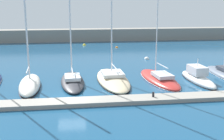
{
  "coord_description": "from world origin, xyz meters",
  "views": [
    {
      "loc": [
        0.29,
        -25.13,
        8.48
      ],
      "look_at": [
        4.13,
        3.09,
        1.82
      ],
      "focal_mm": 46.46,
      "sensor_mm": 36.0,
      "label": 1
    }
  ],
  "objects_px": {
    "sailboat_ivory_fourth": "(30,84)",
    "sailboat_charcoal_fifth": "(72,80)",
    "dock_bollard": "(153,94)",
    "motorboat_white_eighth": "(198,78)",
    "sailboat_sand_sixth": "(113,79)",
    "mooring_buoy_white": "(147,59)",
    "mooring_buoy_yellow": "(84,45)",
    "mooring_buoy_orange": "(117,48)",
    "sailboat_red_seventh": "(159,78)"
  },
  "relations": [
    {
      "from": "motorboat_white_eighth",
      "to": "mooring_buoy_white",
      "type": "bearing_deg",
      "value": 7.32
    },
    {
      "from": "sailboat_charcoal_fifth",
      "to": "mooring_buoy_yellow",
      "type": "bearing_deg",
      "value": -7.22
    },
    {
      "from": "motorboat_white_eighth",
      "to": "sailboat_sand_sixth",
      "type": "bearing_deg",
      "value": 79.86
    },
    {
      "from": "motorboat_white_eighth",
      "to": "mooring_buoy_yellow",
      "type": "distance_m",
      "value": 31.46
    },
    {
      "from": "sailboat_sand_sixth",
      "to": "mooring_buoy_white",
      "type": "bearing_deg",
      "value": -32.22
    },
    {
      "from": "mooring_buoy_orange",
      "to": "sailboat_ivory_fourth",
      "type": "bearing_deg",
      "value": -116.87
    },
    {
      "from": "mooring_buoy_yellow",
      "to": "dock_bollard",
      "type": "height_order",
      "value": "dock_bollard"
    },
    {
      "from": "mooring_buoy_yellow",
      "to": "sailboat_charcoal_fifth",
      "type": "bearing_deg",
      "value": -94.97
    },
    {
      "from": "mooring_buoy_white",
      "to": "mooring_buoy_orange",
      "type": "xyz_separation_m",
      "value": [
        -2.8,
        12.04,
        0.0
      ]
    },
    {
      "from": "mooring_buoy_white",
      "to": "mooring_buoy_yellow",
      "type": "bearing_deg",
      "value": 118.72
    },
    {
      "from": "sailboat_ivory_fourth",
      "to": "mooring_buoy_white",
      "type": "height_order",
      "value": "sailboat_ivory_fourth"
    },
    {
      "from": "sailboat_ivory_fourth",
      "to": "sailboat_red_seventh",
      "type": "xyz_separation_m",
      "value": [
        13.92,
        1.07,
        -0.2
      ]
    },
    {
      "from": "sailboat_red_seventh",
      "to": "motorboat_white_eighth",
      "type": "bearing_deg",
      "value": -110.37
    },
    {
      "from": "sailboat_ivory_fourth",
      "to": "mooring_buoy_white",
      "type": "distance_m",
      "value": 20.48
    },
    {
      "from": "sailboat_ivory_fourth",
      "to": "sailboat_charcoal_fifth",
      "type": "relative_size",
      "value": 0.75
    },
    {
      "from": "mooring_buoy_yellow",
      "to": "mooring_buoy_orange",
      "type": "height_order",
      "value": "mooring_buoy_yellow"
    },
    {
      "from": "sailboat_sand_sixth",
      "to": "sailboat_red_seventh",
      "type": "distance_m",
      "value": 5.23
    },
    {
      "from": "sailboat_ivory_fourth",
      "to": "dock_bollard",
      "type": "bearing_deg",
      "value": -119.51
    },
    {
      "from": "mooring_buoy_yellow",
      "to": "mooring_buoy_orange",
      "type": "distance_m",
      "value": 7.32
    },
    {
      "from": "mooring_buoy_white",
      "to": "mooring_buoy_yellow",
      "type": "relative_size",
      "value": 1.11
    },
    {
      "from": "mooring_buoy_white",
      "to": "mooring_buoy_orange",
      "type": "distance_m",
      "value": 12.37
    },
    {
      "from": "mooring_buoy_orange",
      "to": "sailboat_charcoal_fifth",
      "type": "bearing_deg",
      "value": -109.37
    },
    {
      "from": "sailboat_sand_sixth",
      "to": "sailboat_red_seventh",
      "type": "bearing_deg",
      "value": -93.87
    },
    {
      "from": "sailboat_sand_sixth",
      "to": "sailboat_ivory_fourth",
      "type": "bearing_deg",
      "value": 95.72
    },
    {
      "from": "sailboat_ivory_fourth",
      "to": "sailboat_red_seventh",
      "type": "height_order",
      "value": "sailboat_red_seventh"
    },
    {
      "from": "sailboat_sand_sixth",
      "to": "mooring_buoy_yellow",
      "type": "xyz_separation_m",
      "value": [
        -1.92,
        28.19,
        -0.32
      ]
    },
    {
      "from": "dock_bollard",
      "to": "mooring_buoy_yellow",
      "type": "bearing_deg",
      "value": 97.48
    },
    {
      "from": "mooring_buoy_yellow",
      "to": "mooring_buoy_orange",
      "type": "xyz_separation_m",
      "value": [
        6.05,
        -4.11,
        0.0
      ]
    },
    {
      "from": "sailboat_ivory_fourth",
      "to": "motorboat_white_eighth",
      "type": "height_order",
      "value": "sailboat_ivory_fourth"
    },
    {
      "from": "sailboat_red_seventh",
      "to": "sailboat_charcoal_fifth",
      "type": "bearing_deg",
      "value": 84.65
    },
    {
      "from": "sailboat_sand_sixth",
      "to": "mooring_buoy_orange",
      "type": "bearing_deg",
      "value": -12.0
    },
    {
      "from": "sailboat_charcoal_fifth",
      "to": "motorboat_white_eighth",
      "type": "bearing_deg",
      "value": -96.76
    },
    {
      "from": "mooring_buoy_white",
      "to": "dock_bollard",
      "type": "relative_size",
      "value": 1.69
    },
    {
      "from": "dock_bollard",
      "to": "sailboat_ivory_fourth",
      "type": "bearing_deg",
      "value": 153.87
    },
    {
      "from": "motorboat_white_eighth",
      "to": "mooring_buoy_orange",
      "type": "height_order",
      "value": "motorboat_white_eighth"
    },
    {
      "from": "sailboat_sand_sixth",
      "to": "mooring_buoy_white",
      "type": "xyz_separation_m",
      "value": [
        6.93,
        12.03,
        -0.32
      ]
    },
    {
      "from": "sailboat_ivory_fourth",
      "to": "mooring_buoy_yellow",
      "type": "xyz_separation_m",
      "value": [
        6.76,
        29.41,
        -0.42
      ]
    },
    {
      "from": "sailboat_red_seventh",
      "to": "motorboat_white_eighth",
      "type": "distance_m",
      "value": 4.16
    },
    {
      "from": "mooring_buoy_yellow",
      "to": "sailboat_sand_sixth",
      "type": "bearing_deg",
      "value": -86.1
    },
    {
      "from": "sailboat_charcoal_fifth",
      "to": "mooring_buoy_white",
      "type": "distance_m",
      "value": 16.63
    },
    {
      "from": "sailboat_red_seventh",
      "to": "dock_bollard",
      "type": "height_order",
      "value": "sailboat_red_seventh"
    },
    {
      "from": "motorboat_white_eighth",
      "to": "dock_bollard",
      "type": "distance_m",
      "value": 8.62
    },
    {
      "from": "sailboat_red_seventh",
      "to": "dock_bollard",
      "type": "relative_size",
      "value": 38.15
    },
    {
      "from": "sailboat_charcoal_fifth",
      "to": "sailboat_sand_sixth",
      "type": "distance_m",
      "value": 4.39
    },
    {
      "from": "sailboat_ivory_fourth",
      "to": "dock_bollard",
      "type": "height_order",
      "value": "sailboat_ivory_fourth"
    },
    {
      "from": "sailboat_red_seventh",
      "to": "mooring_buoy_white",
      "type": "relative_size",
      "value": 22.57
    },
    {
      "from": "sailboat_red_seventh",
      "to": "mooring_buoy_white",
      "type": "height_order",
      "value": "sailboat_red_seventh"
    },
    {
      "from": "sailboat_red_seventh",
      "to": "dock_bollard",
      "type": "xyz_separation_m",
      "value": [
        -2.56,
        -6.64,
        0.36
      ]
    },
    {
      "from": "motorboat_white_eighth",
      "to": "dock_bollard",
      "type": "height_order",
      "value": "motorboat_white_eighth"
    },
    {
      "from": "mooring_buoy_yellow",
      "to": "motorboat_white_eighth",
      "type": "bearing_deg",
      "value": -69.2
    }
  ]
}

